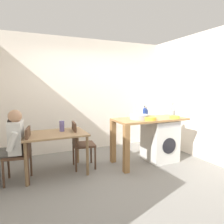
{
  "coord_description": "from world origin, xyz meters",
  "views": [
    {
      "loc": [
        -1.44,
        -3.16,
        1.57
      ],
      "look_at": [
        0.18,
        0.45,
        1.07
      ],
      "focal_mm": 33.05,
      "sensor_mm": 36.0,
      "label": 1
    }
  ],
  "objects_px": {
    "washing_machine": "(160,140)",
    "bottle_squat_brown": "(146,112)",
    "seated_person": "(11,142)",
    "chair_person_seat": "(22,151)",
    "chair_opposite": "(80,142)",
    "dining_table": "(55,138)",
    "colander": "(175,117)",
    "mixing_bowl": "(150,118)",
    "bottle_tall_green": "(144,112)",
    "vase": "(62,126)",
    "utensil_crock": "(173,113)"
  },
  "relations": [
    {
      "from": "washing_machine",
      "to": "mixing_bowl",
      "type": "relative_size",
      "value": 3.7
    },
    {
      "from": "vase",
      "to": "bottle_squat_brown",
      "type": "bearing_deg",
      "value": -1.88
    },
    {
      "from": "seated_person",
      "to": "utensil_crock",
      "type": "xyz_separation_m",
      "value": [
        3.21,
        -0.09,
        0.32
      ]
    },
    {
      "from": "dining_table",
      "to": "mixing_bowl",
      "type": "relative_size",
      "value": 4.73
    },
    {
      "from": "washing_machine",
      "to": "vase",
      "type": "height_order",
      "value": "vase"
    },
    {
      "from": "bottle_tall_green",
      "to": "colander",
      "type": "bearing_deg",
      "value": -34.24
    },
    {
      "from": "washing_machine",
      "to": "utensil_crock",
      "type": "height_order",
      "value": "utensil_crock"
    },
    {
      "from": "seated_person",
      "to": "vase",
      "type": "xyz_separation_m",
      "value": [
        0.86,
        0.19,
        0.17
      ]
    },
    {
      "from": "bottle_squat_brown",
      "to": "chair_opposite",
      "type": "bearing_deg",
      "value": 179.34
    },
    {
      "from": "bottle_tall_green",
      "to": "bottle_squat_brown",
      "type": "height_order",
      "value": "bottle_tall_green"
    },
    {
      "from": "chair_opposite",
      "to": "colander",
      "type": "bearing_deg",
      "value": 80.9
    },
    {
      "from": "seated_person",
      "to": "bottle_tall_green",
      "type": "bearing_deg",
      "value": -80.64
    },
    {
      "from": "utensil_crock",
      "to": "colander",
      "type": "relative_size",
      "value": 1.5
    },
    {
      "from": "bottle_tall_green",
      "to": "vase",
      "type": "xyz_separation_m",
      "value": [
        -1.67,
        0.2,
        -0.19
      ]
    },
    {
      "from": "bottle_tall_green",
      "to": "chair_person_seat",
      "type": "bearing_deg",
      "value": -179.63
    },
    {
      "from": "dining_table",
      "to": "washing_machine",
      "type": "distance_m",
      "value": 2.16
    },
    {
      "from": "colander",
      "to": "utensil_crock",
      "type": "bearing_deg",
      "value": 56.3
    },
    {
      "from": "chair_opposite",
      "to": "washing_machine",
      "type": "xyz_separation_m",
      "value": [
        1.66,
        -0.28,
        -0.08
      ]
    },
    {
      "from": "dining_table",
      "to": "chair_opposite",
      "type": "relative_size",
      "value": 1.22
    },
    {
      "from": "chair_person_seat",
      "to": "colander",
      "type": "bearing_deg",
      "value": -86.89
    },
    {
      "from": "bottle_squat_brown",
      "to": "chair_person_seat",
      "type": "bearing_deg",
      "value": -176.5
    },
    {
      "from": "utensil_crock",
      "to": "colander",
      "type": "distance_m",
      "value": 0.33
    },
    {
      "from": "chair_person_seat",
      "to": "bottle_squat_brown",
      "type": "distance_m",
      "value": 2.56
    },
    {
      "from": "bottle_squat_brown",
      "to": "vase",
      "type": "distance_m",
      "value": 1.82
    },
    {
      "from": "washing_machine",
      "to": "bottle_squat_brown",
      "type": "height_order",
      "value": "bottle_squat_brown"
    },
    {
      "from": "dining_table",
      "to": "vase",
      "type": "bearing_deg",
      "value": 33.69
    },
    {
      "from": "dining_table",
      "to": "bottle_squat_brown",
      "type": "relative_size",
      "value": 5.82
    },
    {
      "from": "bottle_tall_green",
      "to": "mixing_bowl",
      "type": "bearing_deg",
      "value": -103.63
    },
    {
      "from": "seated_person",
      "to": "vase",
      "type": "relative_size",
      "value": 6.16
    },
    {
      "from": "seated_person",
      "to": "bottle_tall_green",
      "type": "distance_m",
      "value": 2.55
    },
    {
      "from": "chair_person_seat",
      "to": "chair_opposite",
      "type": "relative_size",
      "value": 1.0
    },
    {
      "from": "mixing_bowl",
      "to": "utensil_crock",
      "type": "distance_m",
      "value": 0.8
    },
    {
      "from": "colander",
      "to": "mixing_bowl",
      "type": "bearing_deg",
      "value": 178.04
    },
    {
      "from": "dining_table",
      "to": "washing_machine",
      "type": "xyz_separation_m",
      "value": [
        2.14,
        -0.22,
        -0.21
      ]
    },
    {
      "from": "bottle_tall_green",
      "to": "chair_opposite",
      "type": "bearing_deg",
      "value": 173.44
    },
    {
      "from": "dining_table",
      "to": "colander",
      "type": "relative_size",
      "value": 5.5
    },
    {
      "from": "colander",
      "to": "dining_table",
      "type": "bearing_deg",
      "value": 169.28
    },
    {
      "from": "bottle_tall_green",
      "to": "colander",
      "type": "distance_m",
      "value": 0.62
    },
    {
      "from": "seated_person",
      "to": "washing_machine",
      "type": "xyz_separation_m",
      "value": [
        2.85,
        -0.14,
        -0.24
      ]
    },
    {
      "from": "chair_person_seat",
      "to": "bottle_tall_green",
      "type": "distance_m",
      "value": 2.43
    },
    {
      "from": "seated_person",
      "to": "washing_machine",
      "type": "distance_m",
      "value": 2.86
    },
    {
      "from": "mixing_bowl",
      "to": "colander",
      "type": "distance_m",
      "value": 0.58
    },
    {
      "from": "chair_person_seat",
      "to": "bottle_tall_green",
      "type": "height_order",
      "value": "bottle_tall_green"
    },
    {
      "from": "seated_person",
      "to": "washing_machine",
      "type": "bearing_deg",
      "value": -83.14
    },
    {
      "from": "bottle_squat_brown",
      "to": "mixing_bowl",
      "type": "bearing_deg",
      "value": -114.8
    },
    {
      "from": "mixing_bowl",
      "to": "colander",
      "type": "bearing_deg",
      "value": -1.96
    },
    {
      "from": "dining_table",
      "to": "washing_machine",
      "type": "bearing_deg",
      "value": -5.95
    },
    {
      "from": "utensil_crock",
      "to": "colander",
      "type": "bearing_deg",
      "value": -123.7
    },
    {
      "from": "colander",
      "to": "vase",
      "type": "distance_m",
      "value": 2.25
    },
    {
      "from": "chair_person_seat",
      "to": "bottle_tall_green",
      "type": "bearing_deg",
      "value": -80.01
    }
  ]
}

